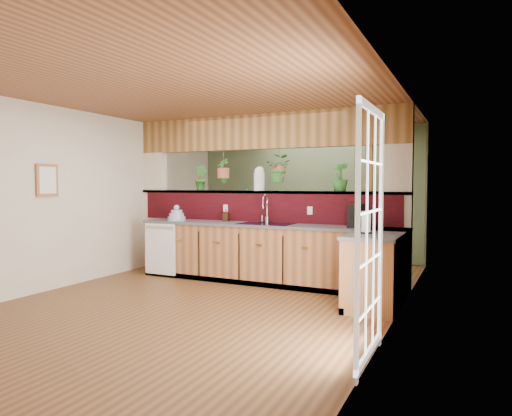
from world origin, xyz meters
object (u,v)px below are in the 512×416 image
at_px(shelving_console, 265,233).
at_px(paper_towel, 366,223).
at_px(dish_stack, 177,216).
at_px(soap_dispenser, 226,215).
at_px(faucet, 266,208).
at_px(coffee_maker, 356,217).
at_px(glass_jar, 259,179).

bearing_deg(shelving_console, paper_towel, -55.95).
bearing_deg(paper_towel, dish_stack, 168.91).
bearing_deg(soap_dispenser, faucet, 0.54).
distance_m(faucet, paper_towel, 1.92).
distance_m(dish_stack, coffee_maker, 2.94).
relative_size(soap_dispenser, glass_jar, 0.50).
bearing_deg(coffee_maker, soap_dispenser, -179.17).
relative_size(faucet, coffee_maker, 1.37).
height_order(dish_stack, coffee_maker, coffee_maker).
height_order(faucet, glass_jar, glass_jar).
bearing_deg(faucet, dish_stack, -171.74).
bearing_deg(glass_jar, dish_stack, -161.38).
distance_m(coffee_maker, paper_towel, 0.76).
bearing_deg(dish_stack, faucet, 8.26).
bearing_deg(soap_dispenser, glass_jar, 24.71).
distance_m(dish_stack, paper_towel, 3.29).
relative_size(faucet, glass_jar, 1.14).
bearing_deg(coffee_maker, dish_stack, -174.01).
relative_size(faucet, soap_dispenser, 2.26).
bearing_deg(shelving_console, faucet, -73.37).
distance_m(faucet, shelving_console, 2.42).
bearing_deg(glass_jar, faucet, -45.44).
bearing_deg(paper_towel, soap_dispenser, 160.75).
xyz_separation_m(glass_jar, shelving_console, (-0.77, 1.90, -1.08)).
bearing_deg(faucet, glass_jar, 134.56).
height_order(glass_jar, shelving_console, glass_jar).
height_order(faucet, coffee_maker, faucet).
distance_m(dish_stack, soap_dispenser, 0.83).
bearing_deg(paper_towel, glass_jar, 151.09).
xyz_separation_m(paper_towel, shelving_console, (-2.70, 2.97, -0.53)).
xyz_separation_m(dish_stack, paper_towel, (3.23, -0.63, 0.05)).
relative_size(paper_towel, glass_jar, 0.74).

